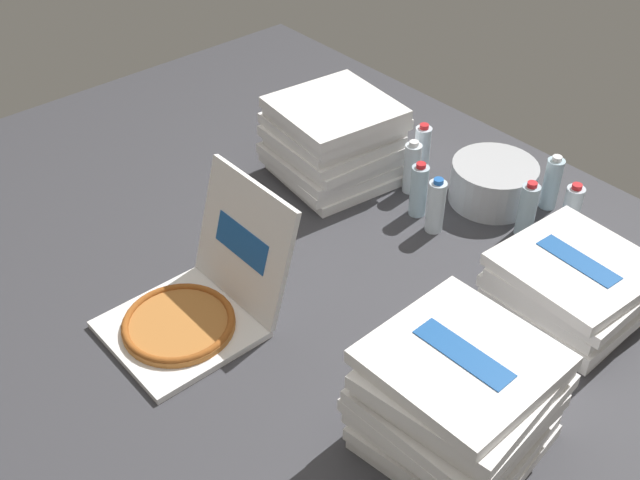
{
  "coord_description": "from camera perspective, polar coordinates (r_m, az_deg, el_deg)",
  "views": [
    {
      "loc": [
        1.32,
        -1.07,
        1.56
      ],
      "look_at": [
        -0.03,
        0.1,
        0.14
      ],
      "focal_mm": 43.75,
      "sensor_mm": 36.0,
      "label": 1
    }
  ],
  "objects": [
    {
      "name": "water_bottle_4",
      "position": [
        2.53,
        8.47,
        2.47
      ],
      "size": [
        0.06,
        0.06,
        0.2
      ],
      "color": "white",
      "rests_on": "ground_plane"
    },
    {
      "name": "water_bottle_1",
      "position": [
        2.6,
        17.87,
        1.99
      ],
      "size": [
        0.06,
        0.06,
        0.2
      ],
      "color": "silver",
      "rests_on": "ground_plane"
    },
    {
      "name": "pizza_stack_right_near",
      "position": [
        2.32,
        17.96,
        -3.19
      ],
      "size": [
        0.39,
        0.39,
        0.19
      ],
      "color": "white",
      "rests_on": "ground_plane"
    },
    {
      "name": "pizza_stack_left_near",
      "position": [
        1.87,
        9.96,
        -11.52
      ],
      "size": [
        0.43,
        0.43,
        0.3
      ],
      "color": "white",
      "rests_on": "ground_plane"
    },
    {
      "name": "pizza_stack_left_far",
      "position": [
        2.73,
        0.99,
        7.31
      ],
      "size": [
        0.43,
        0.43,
        0.29
      ],
      "color": "white",
      "rests_on": "ground_plane"
    },
    {
      "name": "ice_bucket",
      "position": [
        2.71,
        12.54,
        4.11
      ],
      "size": [
        0.29,
        0.29,
        0.14
      ],
      "primitive_type": "cylinder",
      "color": "#B7BABF",
      "rests_on": "ground_plane"
    },
    {
      "name": "water_bottle_6",
      "position": [
        2.57,
        14.92,
        2.15
      ],
      "size": [
        0.06,
        0.06,
        0.2
      ],
      "color": "silver",
      "rests_on": "ground_plane"
    },
    {
      "name": "water_bottle_2",
      "position": [
        2.72,
        16.59,
        4.02
      ],
      "size": [
        0.06,
        0.06,
        0.2
      ],
      "color": "silver",
      "rests_on": "ground_plane"
    },
    {
      "name": "water_bottle_3",
      "position": [
        2.59,
        7.23,
        3.64
      ],
      "size": [
        0.06,
        0.06,
        0.2
      ],
      "color": "silver",
      "rests_on": "ground_plane"
    },
    {
      "name": "water_bottle_5",
      "position": [
        2.8,
        7.47,
        6.53
      ],
      "size": [
        0.06,
        0.06,
        0.2
      ],
      "color": "silver",
      "rests_on": "ground_plane"
    },
    {
      "name": "ground_plane",
      "position": [
        2.31,
        -1.34,
        -4.31
      ],
      "size": [
        3.2,
        2.4,
        0.02
      ],
      "primitive_type": "cube",
      "color": "#38383D"
    },
    {
      "name": "open_pizza_box",
      "position": [
        2.21,
        -9.04,
        -4.61
      ],
      "size": [
        0.37,
        0.48,
        0.38
      ],
      "color": "white",
      "rests_on": "ground_plane"
    },
    {
      "name": "water_bottle_0",
      "position": [
        2.7,
        6.74,
        5.28
      ],
      "size": [
        0.06,
        0.06,
        0.2
      ],
      "color": "white",
      "rests_on": "ground_plane"
    }
  ]
}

